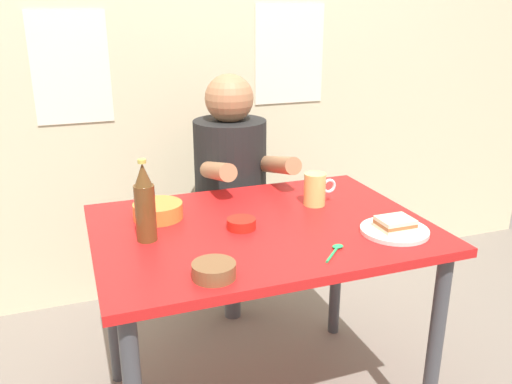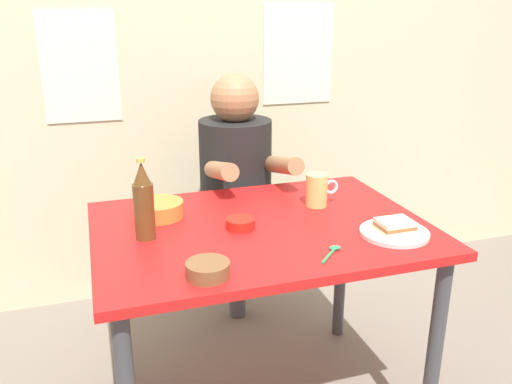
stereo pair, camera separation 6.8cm
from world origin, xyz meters
TOP-DOWN VIEW (x-y plane):
  - wall_back at (0.00, 1.05)m, footprint 4.40×0.09m
  - dining_table at (0.00, 0.00)m, footprint 1.10×0.80m
  - stool at (0.09, 0.63)m, footprint 0.34×0.34m
  - person_seated at (0.09, 0.62)m, footprint 0.33×0.56m
  - plate_orange at (0.38, -0.21)m, footprint 0.22×0.22m
  - sandwich at (0.38, -0.21)m, footprint 0.11×0.09m
  - beer_mug at (0.26, 0.11)m, footprint 0.13×0.08m
  - beer_bottle at (-0.38, 0.01)m, footprint 0.06×0.06m
  - sambal_bowl_red at (-0.07, -0.01)m, footprint 0.10×0.10m
  - soup_bowl_orange at (-0.31, 0.18)m, footprint 0.17×0.17m
  - condiment_bowl_brown at (-0.25, -0.30)m, footprint 0.12×0.12m
  - spoon at (0.14, -0.27)m, footprint 0.10×0.09m

SIDE VIEW (x-z plane):
  - stool at x=0.09m, z-range 0.12..0.57m
  - dining_table at x=0.00m, z-range 0.28..1.02m
  - spoon at x=0.14m, z-range 0.74..0.75m
  - plate_orange at x=0.38m, z-range 0.74..0.75m
  - sambal_bowl_red at x=-0.07m, z-range 0.74..0.78m
  - condiment_bowl_brown at x=-0.25m, z-range 0.74..0.78m
  - person_seated at x=0.09m, z-range 0.41..1.13m
  - soup_bowl_orange at x=-0.31m, z-range 0.74..0.80m
  - sandwich at x=0.38m, z-range 0.75..0.79m
  - beer_mug at x=0.26m, z-range 0.74..0.86m
  - beer_bottle at x=-0.38m, z-range 0.73..0.99m
  - wall_back at x=0.00m, z-range 0.00..2.60m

